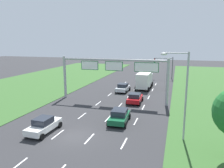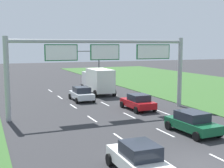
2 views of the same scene
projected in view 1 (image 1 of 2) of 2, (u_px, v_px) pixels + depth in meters
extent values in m
plane|color=#2D2D30|center=(73.00, 136.00, 21.93)|extent=(200.00, 200.00, 0.00)
cube|color=white|center=(17.00, 165.00, 16.78)|extent=(0.14, 2.40, 0.01)
cube|color=white|center=(58.00, 134.00, 22.42)|extent=(0.14, 2.40, 0.01)
cube|color=white|center=(82.00, 116.00, 28.06)|extent=(0.14, 2.40, 0.01)
cube|color=white|center=(98.00, 103.00, 33.70)|extent=(0.14, 2.40, 0.01)
cube|color=white|center=(110.00, 94.00, 39.34)|extent=(0.14, 2.40, 0.01)
cube|color=white|center=(118.00, 88.00, 44.99)|extent=(0.14, 2.40, 0.01)
cube|color=white|center=(125.00, 83.00, 50.63)|extent=(0.14, 2.40, 0.01)
cube|color=white|center=(89.00, 139.00, 21.43)|extent=(0.14, 2.40, 0.01)
cube|color=white|center=(108.00, 118.00, 27.07)|extent=(0.14, 2.40, 0.01)
cube|color=white|center=(120.00, 105.00, 32.72)|extent=(0.14, 2.40, 0.01)
cube|color=white|center=(129.00, 96.00, 38.36)|extent=(0.14, 2.40, 0.01)
cube|color=white|center=(135.00, 89.00, 44.00)|extent=(0.14, 2.40, 0.01)
cube|color=white|center=(140.00, 83.00, 49.64)|extent=(0.14, 2.40, 0.01)
cube|color=white|center=(124.00, 143.00, 20.45)|extent=(0.14, 2.40, 0.01)
cube|color=white|center=(136.00, 121.00, 26.09)|extent=(0.14, 2.40, 0.01)
cube|color=white|center=(143.00, 107.00, 31.73)|extent=(0.14, 2.40, 0.01)
cube|color=white|center=(149.00, 97.00, 37.37)|extent=(0.14, 2.40, 0.01)
cube|color=white|center=(153.00, 90.00, 43.01)|extent=(0.14, 2.40, 0.01)
cube|color=white|center=(156.00, 84.00, 48.66)|extent=(0.14, 2.40, 0.01)
cube|color=white|center=(44.00, 126.00, 22.86)|extent=(1.85, 4.45, 0.64)
cube|color=#232833|center=(43.00, 121.00, 22.64)|extent=(1.55, 1.92, 0.67)
cylinder|color=black|center=(46.00, 123.00, 24.74)|extent=(0.23, 0.64, 0.64)
cylinder|color=black|center=(60.00, 125.00, 24.19)|extent=(0.23, 0.64, 0.64)
cylinder|color=black|center=(26.00, 134.00, 21.64)|extent=(0.23, 0.64, 0.64)
cylinder|color=black|center=(42.00, 137.00, 21.10)|extent=(0.23, 0.64, 0.64)
cube|color=#145633|center=(119.00, 117.00, 25.61)|extent=(2.13, 4.31, 0.61)
cube|color=#232833|center=(120.00, 112.00, 25.58)|extent=(1.80, 2.22, 0.64)
cylinder|color=black|center=(114.00, 115.00, 27.38)|extent=(0.25, 0.65, 0.64)
cylinder|color=black|center=(130.00, 116.00, 26.93)|extent=(0.25, 0.65, 0.64)
cylinder|color=black|center=(108.00, 124.00, 24.41)|extent=(0.25, 0.65, 0.64)
cylinder|color=black|center=(125.00, 125.00, 23.96)|extent=(0.25, 0.65, 0.64)
cube|color=silver|center=(123.00, 88.00, 41.39)|extent=(1.96, 4.16, 0.63)
cube|color=#232833|center=(123.00, 85.00, 41.22)|extent=(1.68, 2.01, 0.63)
cylinder|color=black|center=(120.00, 88.00, 43.16)|extent=(0.23, 0.64, 0.64)
cylinder|color=black|center=(130.00, 89.00, 42.58)|extent=(0.23, 0.64, 0.64)
cylinder|color=black|center=(116.00, 91.00, 40.32)|extent=(0.23, 0.64, 0.64)
cylinder|color=black|center=(126.00, 92.00, 39.74)|extent=(0.23, 0.64, 0.64)
cube|color=red|center=(135.00, 99.00, 33.89)|extent=(2.02, 4.12, 0.61)
cube|color=#232833|center=(135.00, 95.00, 33.59)|extent=(1.72, 1.90, 0.62)
cylinder|color=black|center=(130.00, 98.00, 35.62)|extent=(0.23, 0.64, 0.64)
cylinder|color=black|center=(143.00, 99.00, 35.10)|extent=(0.23, 0.64, 0.64)
cylinder|color=black|center=(127.00, 103.00, 32.80)|extent=(0.23, 0.64, 0.64)
cylinder|color=black|center=(140.00, 104.00, 32.28)|extent=(0.23, 0.64, 0.64)
cube|color=silver|center=(147.00, 79.00, 46.68)|extent=(2.26, 2.17, 2.20)
cube|color=silver|center=(144.00, 80.00, 43.24)|extent=(2.51, 4.92, 2.82)
cylinder|color=black|center=(142.00, 83.00, 47.70)|extent=(0.31, 0.91, 0.90)
cylinder|color=black|center=(152.00, 84.00, 47.00)|extent=(0.31, 0.91, 0.90)
cylinder|color=black|center=(139.00, 85.00, 45.59)|extent=(0.31, 0.91, 0.90)
cylinder|color=black|center=(151.00, 86.00, 44.84)|extent=(0.31, 0.91, 0.90)
cylinder|color=black|center=(136.00, 89.00, 42.19)|extent=(0.31, 0.91, 0.90)
cylinder|color=black|center=(148.00, 89.00, 41.44)|extent=(0.31, 0.91, 0.90)
cylinder|color=#9EA0A5|center=(65.00, 77.00, 36.73)|extent=(0.44, 0.44, 7.00)
cylinder|color=#9EA0A5|center=(167.00, 82.00, 32.00)|extent=(0.44, 0.44, 7.00)
cylinder|color=#9EA0A5|center=(113.00, 60.00, 33.77)|extent=(16.80, 0.32, 0.32)
cube|color=#0C5B28|center=(90.00, 65.00, 35.04)|extent=(2.89, 0.12, 1.43)
cube|color=white|center=(90.00, 65.00, 34.98)|extent=(2.73, 0.01, 1.27)
cube|color=#0C5B28|center=(114.00, 66.00, 33.90)|extent=(2.81, 0.12, 1.43)
cube|color=white|center=(114.00, 66.00, 33.84)|extent=(2.65, 0.01, 1.27)
cube|color=#0C5B28|center=(146.00, 67.00, 32.48)|extent=(3.63, 0.12, 1.43)
cube|color=white|center=(146.00, 67.00, 32.42)|extent=(3.47, 0.01, 1.27)
cylinder|color=#47494F|center=(172.00, 68.00, 55.03)|extent=(0.20, 0.20, 5.60)
cylinder|color=#47494F|center=(164.00, 58.00, 55.20)|extent=(4.50, 0.14, 0.14)
cube|color=black|center=(155.00, 61.00, 55.96)|extent=(0.32, 0.36, 1.10)
sphere|color=red|center=(155.00, 59.00, 55.70)|extent=(0.22, 0.22, 0.22)
sphere|color=orange|center=(154.00, 61.00, 55.77)|extent=(0.22, 0.22, 0.22)
sphere|color=green|center=(154.00, 62.00, 55.84)|extent=(0.22, 0.22, 0.22)
cylinder|color=#9EA0A5|center=(186.00, 97.00, 20.35)|extent=(0.18, 0.18, 8.50)
cylinder|color=#9EA0A5|center=(176.00, 53.00, 19.88)|extent=(2.20, 0.10, 0.10)
ellipsoid|color=silver|center=(164.00, 54.00, 20.21)|extent=(0.64, 0.32, 0.24)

